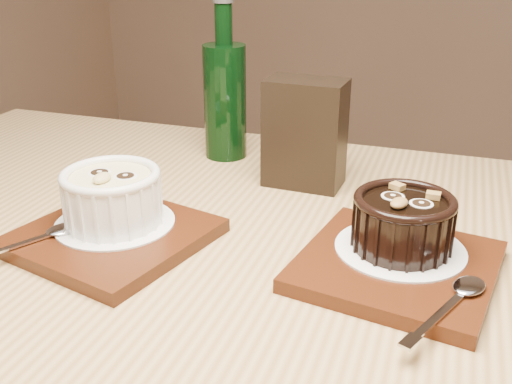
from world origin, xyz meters
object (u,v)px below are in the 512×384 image
(ramekin_white, at_px, (112,195))
(tray_right, at_px, (397,266))
(green_bottle, at_px, (225,97))
(table, at_px, (238,331))
(ramekin_dark, at_px, (403,220))
(condiment_stand, at_px, (305,133))
(tray_left, at_px, (113,236))

(ramekin_white, distance_m, tray_right, 0.31)
(ramekin_white, xyz_separation_m, green_bottle, (-0.00, 0.28, 0.04))
(table, bearing_deg, ramekin_white, -176.77)
(ramekin_dark, height_order, condiment_stand, condiment_stand)
(tray_left, relative_size, green_bottle, 0.78)
(green_bottle, bearing_deg, tray_left, -87.76)
(tray_left, relative_size, ramekin_white, 1.70)
(table, height_order, tray_right, tray_right)
(tray_right, distance_m, green_bottle, 0.39)
(tray_right, height_order, ramekin_dark, ramekin_dark)
(tray_right, distance_m, condiment_stand, 0.25)
(tray_left, xyz_separation_m, tray_right, (0.29, 0.06, 0.00))
(tray_right, bearing_deg, tray_left, -168.50)
(green_bottle, bearing_deg, condiment_stand, -22.12)
(table, distance_m, tray_left, 0.17)
(table, height_order, tray_left, tray_left)
(table, height_order, ramekin_white, ramekin_white)
(table, xyz_separation_m, condiment_stand, (-0.01, 0.22, 0.16))
(tray_left, xyz_separation_m, ramekin_white, (-0.01, 0.01, 0.04))
(tray_right, xyz_separation_m, green_bottle, (-0.30, 0.24, 0.08))
(ramekin_white, relative_size, ramekin_dark, 1.06)
(condiment_stand, bearing_deg, green_bottle, 157.88)
(tray_left, relative_size, ramekin_dark, 1.81)
(green_bottle, bearing_deg, tray_right, -38.02)
(ramekin_white, distance_m, condiment_stand, 0.26)
(table, xyz_separation_m, green_bottle, (-0.15, 0.27, 0.18))
(tray_right, bearing_deg, green_bottle, 141.98)
(ramekin_white, xyz_separation_m, condiment_stand, (0.14, 0.22, 0.02))
(tray_left, distance_m, tray_right, 0.30)
(tray_left, distance_m, condiment_stand, 0.28)
(tray_right, bearing_deg, ramekin_white, -171.35)
(green_bottle, bearing_deg, table, -61.56)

